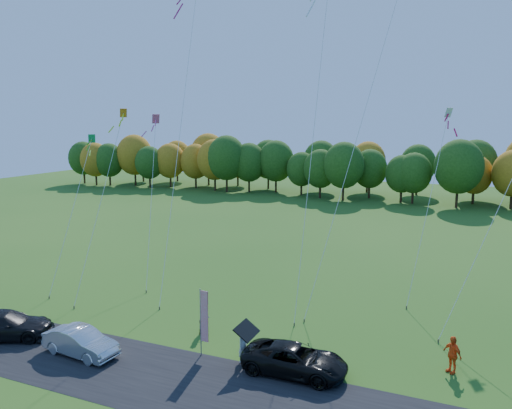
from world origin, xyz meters
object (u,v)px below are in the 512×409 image
at_px(black_suv, 295,359).
at_px(silver_sedan, 81,342).
at_px(feather_flag, 203,316).
at_px(person_east, 452,354).

bearing_deg(black_suv, silver_sedan, 102.33).
distance_m(silver_sedan, feather_flag, 6.73).
bearing_deg(silver_sedan, person_east, -67.21).
bearing_deg(person_east, silver_sedan, -120.55).
relative_size(black_suv, person_east, 2.75).
xyz_separation_m(black_suv, feather_flag, (-4.98, -0.17, 1.53)).
bearing_deg(feather_flag, black_suv, 1.99).
bearing_deg(feather_flag, person_east, 15.29).
distance_m(black_suv, feather_flag, 5.22).
bearing_deg(person_east, feather_flag, -122.77).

